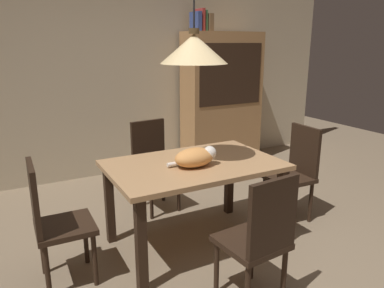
{
  "coord_description": "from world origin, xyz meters",
  "views": [
    {
      "loc": [
        -1.52,
        -2.07,
        1.7
      ],
      "look_at": [
        -0.06,
        0.67,
        0.85
      ],
      "focal_mm": 34.47,
      "sensor_mm": 36.0,
      "label": 1
    }
  ],
  "objects_px": {
    "hutch_bookcase": "(222,102)",
    "book_blue_wide": "(196,21)",
    "cat_sleeping": "(196,157)",
    "book_red_tall": "(200,20)",
    "book_green_slim": "(203,21)",
    "chair_far_back": "(153,161)",
    "chair_near_front": "(260,236)",
    "pendant_lamp": "(194,48)",
    "chair_right_side": "(295,169)",
    "book_brown_thick": "(207,23)",
    "chair_left_side": "(53,219)",
    "dining_table": "(194,174)"
  },
  "relations": [
    {
      "from": "book_red_tall",
      "to": "book_brown_thick",
      "type": "xyz_separation_m",
      "value": [
        0.11,
        0.0,
        -0.03
      ]
    },
    {
      "from": "dining_table",
      "to": "chair_far_back",
      "type": "xyz_separation_m",
      "value": [
        -0.01,
        0.88,
        -0.14
      ]
    },
    {
      "from": "cat_sleeping",
      "to": "hutch_bookcase",
      "type": "relative_size",
      "value": 0.21
    },
    {
      "from": "book_red_tall",
      "to": "dining_table",
      "type": "bearing_deg",
      "value": -120.37
    },
    {
      "from": "chair_left_side",
      "to": "book_red_tall",
      "type": "relative_size",
      "value": 3.32
    },
    {
      "from": "chair_right_side",
      "to": "pendant_lamp",
      "type": "bearing_deg",
      "value": 179.87
    },
    {
      "from": "pendant_lamp",
      "to": "book_green_slim",
      "type": "relative_size",
      "value": 5.0
    },
    {
      "from": "chair_far_back",
      "to": "book_green_slim",
      "type": "height_order",
      "value": "book_green_slim"
    },
    {
      "from": "chair_far_back",
      "to": "book_brown_thick",
      "type": "xyz_separation_m",
      "value": [
        1.2,
        0.97,
        1.45
      ]
    },
    {
      "from": "chair_far_back",
      "to": "book_red_tall",
      "type": "height_order",
      "value": "book_red_tall"
    },
    {
      "from": "chair_right_side",
      "to": "cat_sleeping",
      "type": "height_order",
      "value": "chair_right_side"
    },
    {
      "from": "chair_right_side",
      "to": "cat_sleeping",
      "type": "xyz_separation_m",
      "value": [
        -1.16,
        -0.08,
        0.32
      ]
    },
    {
      "from": "chair_near_front",
      "to": "cat_sleeping",
      "type": "relative_size",
      "value": 2.38
    },
    {
      "from": "dining_table",
      "to": "chair_left_side",
      "type": "bearing_deg",
      "value": 179.92
    },
    {
      "from": "hutch_bookcase",
      "to": "book_blue_wide",
      "type": "relative_size",
      "value": 7.71
    },
    {
      "from": "chair_near_front",
      "to": "chair_right_side",
      "type": "xyz_separation_m",
      "value": [
        1.12,
        0.88,
        0.0
      ]
    },
    {
      "from": "book_blue_wide",
      "to": "cat_sleeping",
      "type": "bearing_deg",
      "value": -118.47
    },
    {
      "from": "cat_sleeping",
      "to": "book_brown_thick",
      "type": "relative_size",
      "value": 1.63
    },
    {
      "from": "cat_sleeping",
      "to": "book_brown_thick",
      "type": "distance_m",
      "value": 2.55
    },
    {
      "from": "chair_left_side",
      "to": "cat_sleeping",
      "type": "bearing_deg",
      "value": -4.47
    },
    {
      "from": "chair_left_side",
      "to": "book_blue_wide",
      "type": "bearing_deg",
      "value": 40.68
    },
    {
      "from": "chair_near_front",
      "to": "chair_right_side",
      "type": "distance_m",
      "value": 1.42
    },
    {
      "from": "chair_near_front",
      "to": "chair_far_back",
      "type": "relative_size",
      "value": 1.0
    },
    {
      "from": "chair_near_front",
      "to": "hutch_bookcase",
      "type": "distance_m",
      "value": 3.1
    },
    {
      "from": "chair_far_back",
      "to": "cat_sleeping",
      "type": "xyz_separation_m",
      "value": [
        -0.02,
        -0.96,
        0.32
      ]
    },
    {
      "from": "pendant_lamp",
      "to": "book_blue_wide",
      "type": "bearing_deg",
      "value": 61.1
    },
    {
      "from": "book_green_slim",
      "to": "chair_far_back",
      "type": "bearing_deg",
      "value": -139.63
    },
    {
      "from": "chair_right_side",
      "to": "book_red_tall",
      "type": "distance_m",
      "value": 2.37
    },
    {
      "from": "hutch_bookcase",
      "to": "chair_near_front",
      "type": "bearing_deg",
      "value": -117.78
    },
    {
      "from": "chair_near_front",
      "to": "chair_far_back",
      "type": "height_order",
      "value": "same"
    },
    {
      "from": "cat_sleeping",
      "to": "chair_right_side",
      "type": "bearing_deg",
      "value": 4.05
    },
    {
      "from": "hutch_bookcase",
      "to": "book_blue_wide",
      "type": "height_order",
      "value": "book_blue_wide"
    },
    {
      "from": "cat_sleeping",
      "to": "book_red_tall",
      "type": "distance_m",
      "value": 2.51
    },
    {
      "from": "pendant_lamp",
      "to": "chair_left_side",
      "type": "bearing_deg",
      "value": 179.92
    },
    {
      "from": "chair_far_back",
      "to": "book_red_tall",
      "type": "xyz_separation_m",
      "value": [
        1.09,
        0.97,
        1.48
      ]
    },
    {
      "from": "chair_near_front",
      "to": "book_blue_wide",
      "type": "height_order",
      "value": "book_blue_wide"
    },
    {
      "from": "chair_near_front",
      "to": "pendant_lamp",
      "type": "distance_m",
      "value": 1.45
    },
    {
      "from": "hutch_bookcase",
      "to": "book_green_slim",
      "type": "distance_m",
      "value": 1.13
    },
    {
      "from": "pendant_lamp",
      "to": "book_red_tall",
      "type": "bearing_deg",
      "value": 59.63
    },
    {
      "from": "book_blue_wide",
      "to": "chair_far_back",
      "type": "bearing_deg",
      "value": -136.69
    },
    {
      "from": "chair_right_side",
      "to": "chair_left_side",
      "type": "xyz_separation_m",
      "value": [
        -2.26,
        0.0,
        0.0
      ]
    },
    {
      "from": "chair_left_side",
      "to": "chair_right_side",
      "type": "bearing_deg",
      "value": -0.1
    },
    {
      "from": "chair_near_front",
      "to": "dining_table",
      "type": "bearing_deg",
      "value": 90.45
    },
    {
      "from": "cat_sleeping",
      "to": "hutch_bookcase",
      "type": "distance_m",
      "value": 2.43
    },
    {
      "from": "chair_near_front",
      "to": "book_red_tall",
      "type": "bearing_deg",
      "value": 68.46
    },
    {
      "from": "pendant_lamp",
      "to": "book_blue_wide",
      "type": "relative_size",
      "value": 5.42
    },
    {
      "from": "chair_left_side",
      "to": "book_brown_thick",
      "type": "bearing_deg",
      "value": 38.5
    },
    {
      "from": "hutch_bookcase",
      "to": "book_green_slim",
      "type": "relative_size",
      "value": 7.12
    },
    {
      "from": "chair_right_side",
      "to": "pendant_lamp",
      "type": "distance_m",
      "value": 1.61
    },
    {
      "from": "chair_right_side",
      "to": "chair_near_front",
      "type": "bearing_deg",
      "value": -142.02
    }
  ]
}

